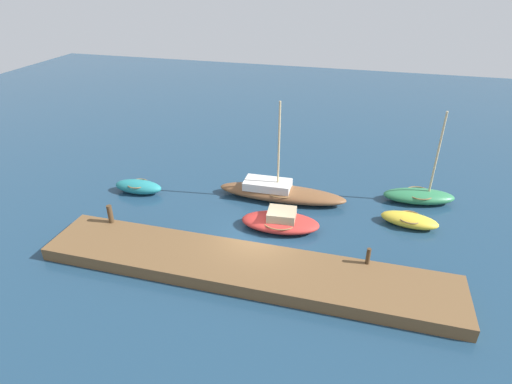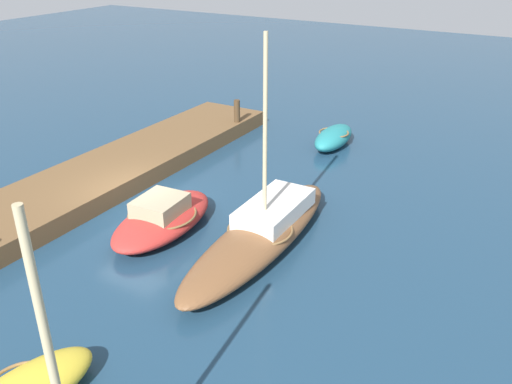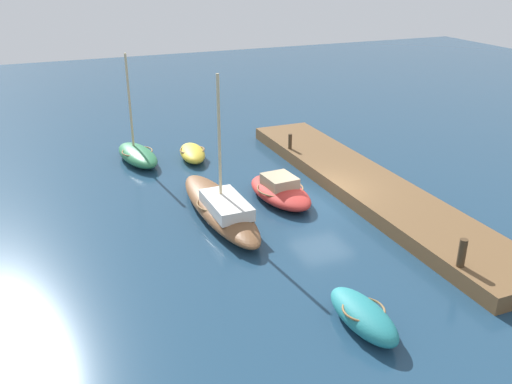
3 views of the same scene
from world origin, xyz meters
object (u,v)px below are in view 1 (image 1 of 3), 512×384
rowboat_green (419,195)px  sailboat_brown (280,192)px  motorboat_red (280,221)px  mooring_post_west (110,214)px  dinghy_yellow (409,220)px  mooring_post_mid_west (368,256)px  rowboat_teal (138,187)px

rowboat_green → sailboat_brown: bearing=-175.7°
motorboat_red → mooring_post_west: (-8.56, -2.71, 0.70)m
dinghy_yellow → mooring_post_mid_west: 5.33m
sailboat_brown → rowboat_green: size_ratio=1.37×
dinghy_yellow → rowboat_teal: (-16.19, -0.51, 0.07)m
rowboat_green → mooring_post_mid_west: size_ratio=6.93×
rowboat_teal → sailboat_brown: bearing=7.5°
sailboat_brown → mooring_post_mid_west: (5.36, -5.81, 0.55)m
mooring_post_mid_west → mooring_post_west: bearing=180.0°
rowboat_teal → mooring_post_west: size_ratio=3.06×
rowboat_green → mooring_post_west: rowboat_green is taller
rowboat_teal → motorboat_red: size_ratio=0.71×
rowboat_teal → mooring_post_west: bearing=-80.7°
sailboat_brown → dinghy_yellow: (7.48, -0.97, -0.15)m
rowboat_teal → mooring_post_mid_west: bearing=-19.3°
dinghy_yellow → mooring_post_west: size_ratio=3.16×
rowboat_green → motorboat_red: size_ratio=1.30×
rowboat_green → mooring_post_mid_west: (-2.79, -7.68, 0.61)m
rowboat_green → rowboat_teal: rowboat_green is taller
rowboat_green → rowboat_teal: bearing=-177.4°
mooring_post_west → mooring_post_mid_west: 13.19m
sailboat_brown → mooring_post_west: bearing=-144.5°
sailboat_brown → mooring_post_west: 9.77m
mooring_post_mid_west → rowboat_green: bearing=70.1°
dinghy_yellow → motorboat_red: 7.08m
rowboat_teal → mooring_post_mid_west: (14.07, -4.33, 0.63)m
motorboat_red → mooring_post_west: bearing=-166.7°
dinghy_yellow → mooring_post_mid_west: size_ratio=3.88×
dinghy_yellow → mooring_post_mid_west: bearing=-105.8°
motorboat_red → dinghy_yellow: bearing=13.3°
dinghy_yellow → motorboat_red: bearing=-154.6°
sailboat_brown → rowboat_teal: sailboat_brown is taller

